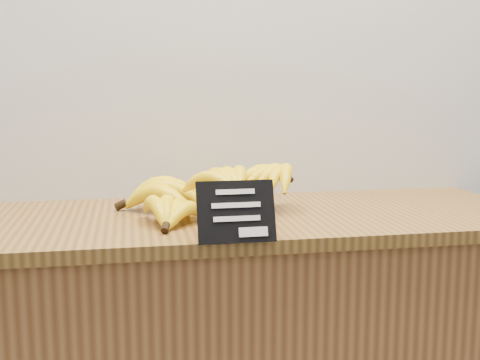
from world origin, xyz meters
name	(u,v)px	position (x,y,z in m)	size (l,w,h in m)	color
counter_top	(236,219)	(-0.09, 2.75, 0.92)	(1.45, 0.54, 0.03)	brown
chalkboard_sign	(236,212)	(-0.14, 2.49, 0.99)	(0.16, 0.01, 0.13)	black
banana_pile	(204,192)	(-0.17, 2.77, 0.98)	(0.49, 0.38, 0.12)	yellow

